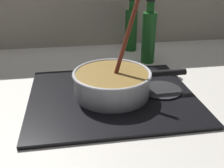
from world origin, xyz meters
TOP-DOWN VIEW (x-y plane):
  - ground at (0.00, 0.00)m, footprint 2.40×1.60m
  - hob_plate at (0.09, 0.17)m, footprint 0.56×0.48m
  - burner_ring at (0.09, 0.17)m, footprint 0.18×0.18m
  - spare_burner at (0.27, 0.17)m, footprint 0.15×0.15m
  - cooking_pan at (0.09, 0.17)m, footprint 0.39×0.26m
  - sauce_bottle at (0.27, 0.67)m, footprint 0.06×0.06m
  - oil_bottle at (0.31, 0.48)m, footprint 0.06×0.06m

SIDE VIEW (x-z plane):
  - ground at x=0.00m, z-range -0.04..0.00m
  - hob_plate at x=0.09m, z-range 0.00..0.01m
  - spare_burner at x=0.27m, z-range 0.01..0.02m
  - burner_ring at x=0.09m, z-range 0.01..0.02m
  - cooking_pan at x=0.09m, z-range -0.10..0.21m
  - sauce_bottle at x=0.27m, z-range -0.02..0.24m
  - oil_bottle at x=0.31m, z-range -0.02..0.27m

